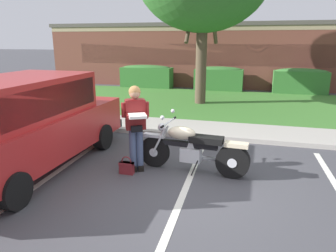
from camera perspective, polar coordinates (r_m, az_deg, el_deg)
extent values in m
plane|color=#424247|center=(5.84, 2.98, -10.52)|extent=(140.00, 140.00, 0.00)
cube|color=#ADA89E|center=(8.43, 7.16, -1.92)|extent=(60.00, 0.20, 0.12)
cube|color=#ADA89E|center=(9.24, 7.93, -0.52)|extent=(60.00, 1.50, 0.08)
cube|color=#3D752D|center=(13.07, 10.25, 4.01)|extent=(60.00, 6.40, 0.06)
cube|color=silver|center=(6.96, -18.04, -6.84)|extent=(0.26, 4.40, 0.01)
cube|color=silver|center=(6.00, 3.81, -9.72)|extent=(0.26, 4.40, 0.01)
cylinder|color=black|center=(6.50, -2.47, -4.66)|extent=(0.65, 0.15, 0.64)
cylinder|color=silver|center=(6.50, -2.47, -4.66)|extent=(0.19, 0.13, 0.18)
cylinder|color=black|center=(6.11, 11.63, -6.31)|extent=(0.65, 0.23, 0.64)
cylinder|color=silver|center=(6.11, 11.63, -6.31)|extent=(0.19, 0.21, 0.18)
cube|color=silver|center=(6.39, -2.51, -1.71)|extent=(0.45, 0.17, 0.06)
cube|color=beige|center=(5.99, 12.28, -3.33)|extent=(0.45, 0.23, 0.08)
cylinder|color=silver|center=(6.29, -1.63, -2.66)|extent=(0.31, 0.07, 0.58)
cylinder|color=silver|center=(6.44, -1.11, -2.24)|extent=(0.31, 0.07, 0.58)
sphere|color=silver|center=(6.28, -1.08, -0.24)|extent=(0.17, 0.17, 0.17)
cylinder|color=silver|center=(6.20, 0.13, 0.71)|extent=(0.09, 0.72, 0.03)
cylinder|color=black|center=(5.87, -1.06, -0.12)|extent=(0.05, 0.10, 0.04)
cylinder|color=black|center=(6.53, 1.19, 1.47)|extent=(0.05, 0.10, 0.04)
sphere|color=silver|center=(5.89, -1.04, 1.54)|extent=(0.08, 0.08, 0.08)
sphere|color=silver|center=(6.44, 0.86, 2.74)|extent=(0.08, 0.08, 0.08)
cube|color=black|center=(6.19, 3.95, -3.37)|extent=(1.10, 0.19, 0.10)
ellipsoid|color=beige|center=(6.17, 2.47, -1.27)|extent=(0.58, 0.36, 0.26)
cube|color=black|center=(6.07, 6.97, -2.44)|extent=(0.66, 0.33, 0.12)
cube|color=silver|center=(6.25, 4.18, -5.14)|extent=(0.42, 0.27, 0.28)
cylinder|color=silver|center=(6.21, 3.91, -3.72)|extent=(0.18, 0.13, 0.21)
cylinder|color=silver|center=(6.19, 4.52, -3.79)|extent=(0.18, 0.13, 0.21)
cylinder|color=silver|center=(6.33, 7.75, -5.93)|extent=(0.60, 0.13, 0.08)
cylinder|color=silver|center=(6.30, 9.54, -6.13)|extent=(0.60, 0.13, 0.08)
cylinder|color=black|center=(6.16, 4.82, -7.59)|extent=(0.13, 0.11, 0.30)
cube|color=black|center=(6.45, -5.02, -7.45)|extent=(0.21, 0.26, 0.10)
cube|color=black|center=(6.44, -6.26, -7.54)|extent=(0.21, 0.26, 0.10)
cylinder|color=#47567A|center=(6.33, -5.12, -4.21)|extent=(0.14, 0.14, 0.86)
cylinder|color=#47567A|center=(6.32, -6.38, -4.30)|extent=(0.14, 0.14, 0.86)
cube|color=maroon|center=(6.12, -5.93, 2.11)|extent=(0.44, 0.37, 0.58)
cube|color=maroon|center=(6.07, -6.00, 4.59)|extent=(0.36, 0.32, 0.06)
sphere|color=#A87A5B|center=(6.04, -6.04, 5.89)|extent=(0.21, 0.21, 0.21)
sphere|color=olive|center=(6.05, -6.06, 6.20)|extent=(0.23, 0.23, 0.23)
cube|color=black|center=(6.06, -5.71, -0.47)|extent=(0.24, 0.19, 0.12)
cylinder|color=maroon|center=(5.98, -4.22, 2.04)|extent=(0.24, 0.34, 0.09)
cylinder|color=maroon|center=(5.95, -7.27, 1.87)|extent=(0.24, 0.34, 0.09)
cylinder|color=maroon|center=(6.11, -3.88, 3.09)|extent=(0.10, 0.10, 0.28)
cylinder|color=maroon|center=(6.06, -8.00, 2.87)|extent=(0.10, 0.10, 0.28)
cube|color=white|center=(5.82, -5.57, 1.83)|extent=(0.43, 0.43, 0.05)
cube|color=maroon|center=(6.27, -7.48, -7.54)|extent=(0.28, 0.12, 0.24)
cube|color=maroon|center=(6.23, -7.53, -6.71)|extent=(0.28, 0.13, 0.04)
torus|color=maroon|center=(6.22, -7.53, -6.35)|extent=(0.20, 0.02, 0.20)
cube|color=#AD2323|center=(6.93, -24.05, -1.44)|extent=(1.97, 4.73, 0.80)
cube|color=#AD2323|center=(6.66, -25.60, 4.65)|extent=(1.75, 2.94, 0.76)
cube|color=black|center=(6.14, -19.72, 4.47)|extent=(0.08, 2.73, 0.55)
cube|color=black|center=(7.61, -19.49, 6.15)|extent=(1.56, 0.26, 0.51)
cube|color=black|center=(8.89, -14.07, 0.92)|extent=(1.90, 0.13, 0.20)
cylinder|color=black|center=(8.67, -22.20, -0.82)|extent=(0.25, 0.60, 0.60)
cylinder|color=black|center=(7.71, -11.72, -1.90)|extent=(0.25, 0.60, 0.60)
cylinder|color=black|center=(5.49, -26.11, -10.46)|extent=(0.25, 0.60, 0.60)
cylinder|color=#4C3D2D|center=(12.72, 5.99, 10.65)|extent=(0.43, 0.43, 3.04)
cylinder|color=#4C3D2D|center=(12.61, 8.45, 16.58)|extent=(0.15, 1.08, 0.95)
cylinder|color=#4C3D2D|center=(12.78, 3.84, 17.51)|extent=(0.15, 1.13, 1.30)
cube|color=#336B2D|center=(17.32, -3.87, 8.70)|extent=(2.77, 0.90, 1.10)
ellipsoid|color=#336B2D|center=(17.27, -3.90, 10.51)|extent=(2.63, 0.84, 0.28)
cube|color=#336B2D|center=(16.47, 9.13, 8.20)|extent=(2.43, 0.90, 1.10)
ellipsoid|color=#336B2D|center=(16.41, 9.22, 10.10)|extent=(2.31, 0.84, 0.28)
cube|color=#336B2D|center=(16.51, 22.74, 7.23)|extent=(2.47, 0.90, 1.10)
ellipsoid|color=#336B2D|center=(16.45, 22.94, 9.12)|extent=(2.35, 0.84, 0.28)
cube|color=brown|center=(22.74, 17.54, 12.32)|extent=(24.97, 11.56, 3.24)
cube|color=#998466|center=(17.00, 18.53, 16.53)|extent=(24.97, 0.10, 0.24)
cube|color=#4C4742|center=(22.74, 17.90, 16.64)|extent=(25.21, 11.67, 0.20)
cube|color=#1E282D|center=(17.00, 18.14, 12.03)|extent=(21.22, 0.06, 1.10)
cube|color=brown|center=(18.67, -9.52, 12.80)|extent=(0.08, 0.04, 1.20)
cube|color=brown|center=(17.33, 3.67, 12.79)|extent=(0.08, 0.04, 1.20)
cube|color=brown|center=(16.99, 18.15, 12.03)|extent=(0.08, 0.04, 1.20)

